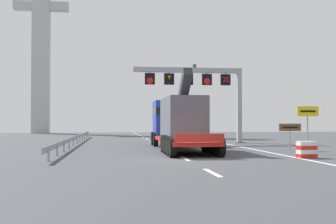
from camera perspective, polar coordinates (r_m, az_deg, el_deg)
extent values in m
plane|color=#424449|center=(21.95, 2.03, -6.43)|extent=(112.00, 112.00, 0.00)
cube|color=silver|center=(16.12, 6.07, -8.25)|extent=(0.20, 2.60, 0.01)
cube|color=silver|center=(22.20, 2.28, -6.36)|extent=(0.20, 2.60, 0.01)
cube|color=silver|center=(28.35, 0.14, -5.27)|extent=(0.20, 2.60, 0.01)
cube|color=silver|center=(34.53, -1.23, -4.57)|extent=(0.20, 2.60, 0.01)
cube|color=silver|center=(40.73, -2.18, -4.08)|extent=(0.20, 2.60, 0.01)
cube|color=silver|center=(46.94, -2.88, -3.72)|extent=(0.20, 2.60, 0.01)
cube|color=silver|center=(53.16, -3.42, -3.44)|extent=(0.20, 2.60, 0.01)
cube|color=silver|center=(59.38, -3.84, -3.22)|extent=(0.20, 2.60, 0.01)
cube|color=silver|center=(65.60, -4.18, -3.04)|extent=(0.20, 2.60, 0.01)
cube|color=silver|center=(71.83, -4.47, -2.90)|extent=(0.20, 2.60, 0.01)
cube|color=silver|center=(78.06, -4.70, -2.77)|extent=(0.20, 2.60, 0.01)
cube|color=silver|center=(84.29, -4.91, -2.67)|extent=(0.20, 2.60, 0.01)
cube|color=silver|center=(90.52, -5.08, -2.58)|extent=(0.20, 2.60, 0.01)
cube|color=silver|center=(35.02, 8.84, -4.51)|extent=(0.20, 63.00, 0.01)
cube|color=#9EA0A5|center=(39.18, 9.70, 0.88)|extent=(0.40, 0.40, 6.91)
cube|color=slate|center=(39.19, 9.72, -4.12)|extent=(0.90, 0.90, 0.08)
cube|color=#9EA0A5|center=(38.30, 2.76, 5.72)|extent=(10.01, 0.44, 0.44)
cube|color=#4C4C51|center=(38.46, 3.62, 6.30)|extent=(0.28, 0.40, 0.28)
cube|color=black|center=(38.98, 7.85, 4.38)|extent=(0.90, 0.24, 1.02)
cube|color=#9EA0A5|center=(39.04, 7.85, 5.20)|extent=(0.08, 0.08, 0.16)
cube|color=red|center=(38.85, 7.91, 4.40)|extent=(0.56, 0.02, 0.56)
cube|color=red|center=(38.85, 7.91, 4.40)|extent=(0.56, 0.02, 0.56)
cube|color=black|center=(38.55, 5.33, 4.44)|extent=(0.90, 0.24, 1.02)
cube|color=#9EA0A5|center=(38.61, 5.33, 5.27)|extent=(0.08, 0.08, 0.16)
cone|color=red|center=(38.41, 5.38, 4.18)|extent=(0.58, 0.02, 0.58)
cube|color=black|center=(38.21, 2.76, 4.49)|extent=(0.90, 0.24, 1.02)
cube|color=#9EA0A5|center=(38.27, 2.76, 5.32)|extent=(0.08, 0.08, 0.16)
cube|color=red|center=(38.08, 2.80, 4.51)|extent=(0.56, 0.02, 0.56)
cube|color=red|center=(38.08, 2.80, 4.51)|extent=(0.56, 0.02, 0.56)
cube|color=black|center=(37.94, 0.15, 4.53)|extent=(0.90, 0.24, 1.02)
cube|color=#9EA0A5|center=(38.00, 0.15, 5.37)|extent=(0.08, 0.08, 0.16)
cone|color=orange|center=(37.82, 0.18, 4.70)|extent=(0.32, 0.32, 0.36)
cube|color=black|center=(37.75, -2.50, 4.56)|extent=(0.90, 0.24, 1.02)
cube|color=#9EA0A5|center=(37.81, -2.50, 5.40)|extent=(0.08, 0.08, 0.16)
cone|color=red|center=(37.60, -2.48, 4.30)|extent=(0.58, 0.02, 0.58)
cube|color=red|center=(27.35, 2.14, -3.90)|extent=(2.87, 10.42, 0.24)
cube|color=red|center=(22.14, 4.33, -3.53)|extent=(2.66, 0.10, 0.44)
cylinder|color=black|center=(22.71, 0.59, -4.87)|extent=(0.33, 1.10, 1.10)
cylinder|color=black|center=(23.22, 7.23, -4.78)|extent=(0.33, 1.10, 1.10)
cylinder|color=black|center=(23.75, 0.25, -4.72)|extent=(0.33, 1.10, 1.10)
cylinder|color=black|center=(24.24, 6.61, -4.64)|extent=(0.33, 1.10, 1.10)
cylinder|color=black|center=(24.79, -0.06, -4.58)|extent=(0.33, 1.10, 1.10)
cylinder|color=black|center=(25.26, 6.05, -4.51)|extent=(0.33, 1.10, 1.10)
cylinder|color=black|center=(25.83, -0.34, -4.45)|extent=(0.33, 1.10, 1.10)
cylinder|color=black|center=(26.28, 5.53, -4.39)|extent=(0.33, 1.10, 1.10)
cylinder|color=black|center=(26.87, -0.60, -4.33)|extent=(0.33, 1.10, 1.10)
cylinder|color=black|center=(27.31, 5.05, -4.27)|extent=(0.33, 1.10, 1.10)
cube|color=#1E38AD|center=(34.35, 0.25, -1.09)|extent=(2.60, 3.22, 3.10)
cube|color=black|center=(34.36, 0.25, 0.07)|extent=(2.63, 3.24, 0.60)
cylinder|color=black|center=(35.11, -2.02, -3.63)|extent=(0.35, 1.10, 1.10)
cylinder|color=black|center=(35.43, 2.14, -3.61)|extent=(0.35, 1.10, 1.10)
cylinder|color=black|center=(33.12, -1.72, -3.76)|extent=(0.35, 1.10, 1.10)
cylinder|color=black|center=(33.46, 2.69, -3.74)|extent=(0.35, 1.10, 1.10)
cube|color=#565B66|center=(27.71, 2.01, -0.82)|extent=(2.42, 5.74, 2.70)
cube|color=#2D2D33|center=(26.96, 2.29, 3.34)|extent=(0.58, 2.95, 2.29)
cube|color=red|center=(21.94, 1.83, -4.34)|extent=(0.20, 0.06, 0.12)
cube|color=red|center=(22.33, 6.82, -4.28)|extent=(0.20, 0.06, 0.12)
cylinder|color=#9EA0A5|center=(26.68, 18.51, -2.36)|extent=(0.10, 0.10, 2.88)
cube|color=yellow|center=(26.63, 18.54, 0.09)|extent=(1.36, 0.06, 0.60)
cube|color=black|center=(26.59, 18.58, 0.09)|extent=(0.98, 0.01, 0.12)
cylinder|color=#9EA0A5|center=(29.52, 16.29, -3.30)|extent=(0.10, 0.10, 1.82)
cube|color=brown|center=(29.45, 16.33, -2.02)|extent=(1.55, 0.06, 0.50)
cube|color=black|center=(29.42, 16.35, -2.02)|extent=(1.12, 0.01, 0.12)
cube|color=red|center=(23.70, 18.41, -5.72)|extent=(1.05, 0.61, 0.23)
cube|color=white|center=(23.68, 18.41, -5.17)|extent=(1.05, 0.61, 0.22)
cube|color=red|center=(23.67, 18.41, -4.63)|extent=(1.05, 0.61, 0.23)
cube|color=white|center=(23.65, 18.40, -4.09)|extent=(1.05, 0.61, 0.23)
cube|color=#999EA3|center=(37.38, -12.42, -3.38)|extent=(0.04, 35.31, 0.32)
cube|color=#999EA3|center=(21.47, -16.00, -5.69)|extent=(0.10, 0.10, 0.60)
cube|color=#999EA3|center=(24.64, -14.89, -5.13)|extent=(0.10, 0.10, 0.60)
cube|color=#999EA3|center=(27.82, -14.03, -4.70)|extent=(0.10, 0.10, 0.60)
cube|color=#999EA3|center=(31.00, -13.35, -4.36)|extent=(0.10, 0.10, 0.60)
cube|color=#999EA3|center=(34.19, -12.79, -4.08)|extent=(0.10, 0.10, 0.60)
cube|color=#999EA3|center=(37.39, -12.33, -3.84)|extent=(0.10, 0.10, 0.60)
cube|color=#999EA3|center=(40.58, -11.95, -3.65)|extent=(0.10, 0.10, 0.60)
cube|color=#999EA3|center=(43.78, -11.62, -3.48)|extent=(0.10, 0.10, 0.60)
cube|color=#999EA3|center=(46.98, -11.33, -3.33)|extent=(0.10, 0.10, 0.60)
cube|color=#999EA3|center=(50.18, -11.08, -3.21)|extent=(0.10, 0.10, 0.60)
cube|color=#999EA3|center=(53.38, -10.86, -3.09)|extent=(0.10, 0.10, 0.60)
cube|color=#B7B7B2|center=(74.72, -16.92, 10.57)|extent=(2.80, 2.00, 34.61)
cube|color=#B7B7B2|center=(75.68, -16.90, 13.65)|extent=(9.00, 1.60, 1.40)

